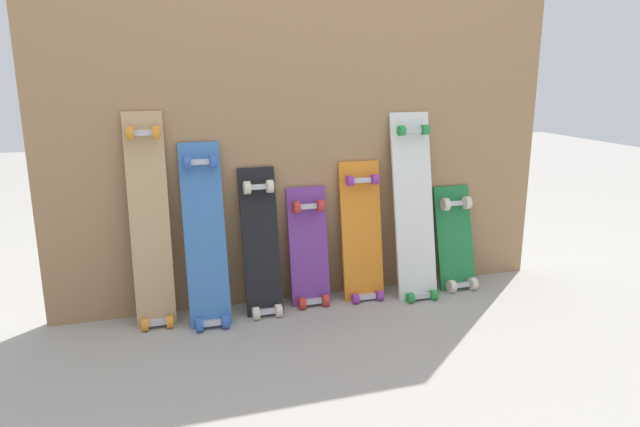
{
  "coord_description": "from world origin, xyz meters",
  "views": [
    {
      "loc": [
        -0.76,
        -2.5,
        1.09
      ],
      "look_at": [
        0.0,
        -0.07,
        0.45
      ],
      "focal_mm": 32.3,
      "sensor_mm": 36.0,
      "label": 1
    }
  ],
  "objects": [
    {
      "name": "plywood_wall_panel",
      "position": [
        0.0,
        0.07,
        0.85
      ],
      "size": [
        2.41,
        0.04,
        1.69
      ],
      "primitive_type": "cube",
      "color": "#99724C",
      "rests_on": "ground"
    },
    {
      "name": "skateboard_green",
      "position": [
        0.73,
        -0.04,
        0.22
      ],
      "size": [
        0.2,
        0.21,
        0.58
      ],
      "color": "#1E7238",
      "rests_on": "ground"
    },
    {
      "name": "skateboard_purple",
      "position": [
        -0.04,
        -0.02,
        0.24
      ],
      "size": [
        0.19,
        0.17,
        0.62
      ],
      "color": "#6B338C",
      "rests_on": "ground"
    },
    {
      "name": "ground_plane",
      "position": [
        0.0,
        0.0,
        0.0
      ],
      "size": [
        12.0,
        12.0,
        0.0
      ],
      "primitive_type": "plane",
      "color": "#9E9991"
    },
    {
      "name": "skateboard_white",
      "position": [
        0.48,
        -0.06,
        0.41
      ],
      "size": [
        0.2,
        0.25,
        0.96
      ],
      "color": "silver",
      "rests_on": "ground"
    },
    {
      "name": "skateboard_black",
      "position": [
        -0.27,
        -0.05,
        0.3
      ],
      "size": [
        0.17,
        0.23,
        0.73
      ],
      "color": "black",
      "rests_on": "ground"
    },
    {
      "name": "skateboard_orange",
      "position": [
        0.23,
        -0.03,
        0.3
      ],
      "size": [
        0.2,
        0.18,
        0.73
      ],
      "color": "orange",
      "rests_on": "ground"
    },
    {
      "name": "skateboard_blue",
      "position": [
        -0.52,
        -0.07,
        0.36
      ],
      "size": [
        0.18,
        0.27,
        0.85
      ],
      "color": "#386BAD",
      "rests_on": "ground"
    },
    {
      "name": "skateboard_natural",
      "position": [
        -0.75,
        -0.03,
        0.43
      ],
      "size": [
        0.17,
        0.19,
        0.99
      ],
      "color": "tan",
      "rests_on": "ground"
    }
  ]
}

